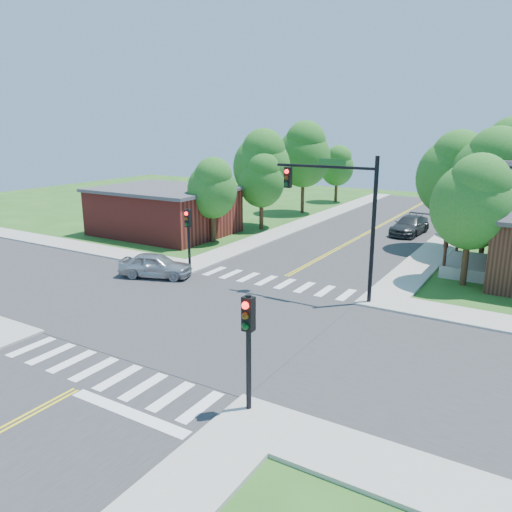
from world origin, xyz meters
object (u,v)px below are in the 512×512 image
Objects in this scene: signal_pole_nw at (188,228)px; car_dgrey at (410,226)px; signal_pole_se at (248,332)px; signal_mast_ne at (341,204)px; car_silver at (156,266)px.

signal_pole_nw is 0.74× the size of car_dgrey.
signal_pole_nw is (-11.20, 11.20, 0.00)m from signal_pole_se.
signal_pole_se is (1.69, -11.21, -2.19)m from signal_mast_ne.
signal_pole_se is 0.85× the size of car_silver.
car_dgrey is at bearing 63.41° from signal_pole_nw.
car_silver is (-12.01, 9.12, -1.95)m from signal_pole_se.
car_silver is (-10.32, -2.09, -4.14)m from signal_mast_ne.
signal_pole_se is 1.00× the size of signal_pole_nw.
signal_mast_ne reaches higher than signal_pole_nw.
signal_pole_se reaches higher than car_silver.
signal_pole_nw is at bearing 135.00° from signal_pole_se.
signal_mast_ne is 9.76m from signal_pole_nw.
signal_mast_ne is at bearing 0.07° from signal_pole_nw.
signal_pole_nw is at bearing -112.56° from car_dgrey.
car_silver is (-0.81, -2.08, -1.95)m from signal_pole_nw.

